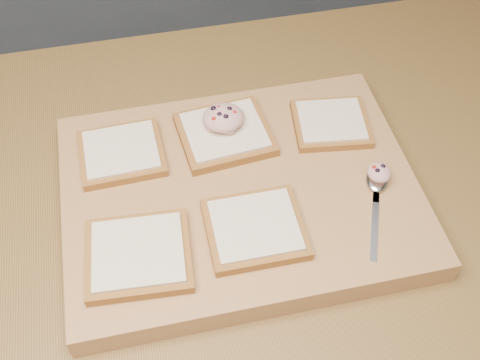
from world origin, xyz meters
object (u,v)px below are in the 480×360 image
(cutting_board, at_px, (240,194))
(tuna_salad_dollop, at_px, (223,117))
(bread_far_center, at_px, (225,133))
(spoon, at_px, (377,186))

(cutting_board, xyz_separation_m, tuna_salad_dollop, (-0.00, 0.10, 0.05))
(bread_far_center, distance_m, tuna_salad_dollop, 0.03)
(cutting_board, relative_size, bread_far_center, 3.50)
(tuna_salad_dollop, bearing_deg, cutting_board, -88.69)
(bread_far_center, distance_m, spoon, 0.23)
(tuna_salad_dollop, distance_m, spoon, 0.24)
(spoon, bearing_deg, tuna_salad_dollop, 141.48)
(cutting_board, height_order, tuna_salad_dollop, tuna_salad_dollop)
(cutting_board, height_order, spoon, spoon)
(bread_far_center, height_order, spoon, bread_far_center)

